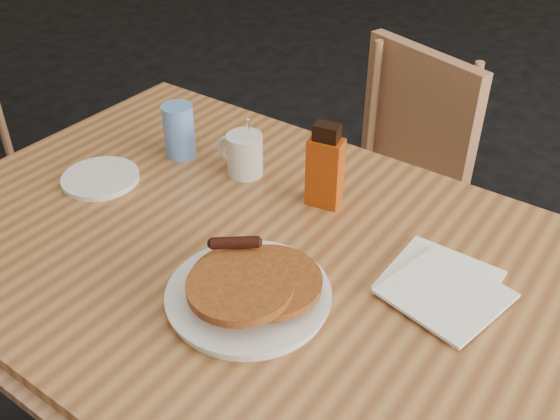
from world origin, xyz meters
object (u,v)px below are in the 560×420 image
(pancake_plate, at_px, (249,289))
(main_table, at_px, (252,262))
(chair_main_far, at_px, (399,179))
(coffee_mug, at_px, (244,153))
(syrup_bottle, at_px, (325,168))
(blue_tumbler, at_px, (179,131))

(pancake_plate, bearing_deg, main_table, 123.16)
(chair_main_far, relative_size, coffee_mug, 5.99)
(pancake_plate, xyz_separation_m, syrup_bottle, (-0.03, 0.31, 0.06))
(chair_main_far, distance_m, blue_tumbler, 0.69)
(chair_main_far, bearing_deg, blue_tumbler, -100.64)
(main_table, bearing_deg, chair_main_far, 89.45)
(pancake_plate, distance_m, coffee_mug, 0.40)
(coffee_mug, bearing_deg, blue_tumbler, 177.56)
(syrup_bottle, bearing_deg, main_table, -111.10)
(chair_main_far, distance_m, coffee_mug, 0.61)
(coffee_mug, bearing_deg, main_table, -58.87)
(main_table, bearing_deg, blue_tumbler, 150.04)
(main_table, height_order, coffee_mug, coffee_mug)
(coffee_mug, relative_size, syrup_bottle, 0.82)
(syrup_bottle, xyz_separation_m, blue_tumbler, (-0.36, -0.01, -0.02))
(pancake_plate, bearing_deg, blue_tumbler, 142.69)
(pancake_plate, height_order, coffee_mug, coffee_mug)
(chair_main_far, xyz_separation_m, blue_tumbler, (-0.33, -0.52, 0.30))
(chair_main_far, xyz_separation_m, syrup_bottle, (0.04, -0.52, 0.32))
(pancake_plate, xyz_separation_m, coffee_mug, (-0.23, 0.32, 0.02))
(chair_main_far, height_order, pancake_plate, chair_main_far)
(main_table, relative_size, syrup_bottle, 7.83)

